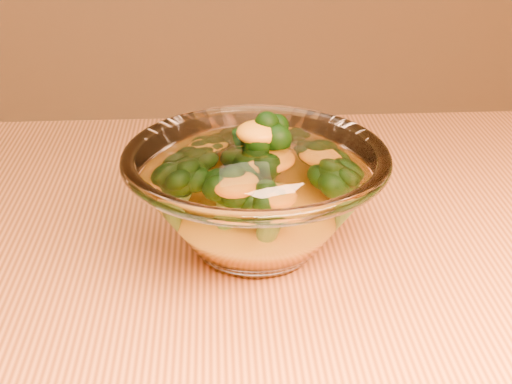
# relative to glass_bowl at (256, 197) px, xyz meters

# --- Properties ---
(glass_bowl) EXTENTS (0.20, 0.20, 0.09)m
(glass_bowl) POSITION_rel_glass_bowl_xyz_m (0.00, 0.00, 0.00)
(glass_bowl) COLOR white
(glass_bowl) RESTS_ON table
(cheese_sauce) EXTENTS (0.11, 0.11, 0.03)m
(cheese_sauce) POSITION_rel_glass_bowl_xyz_m (0.00, 0.00, -0.02)
(cheese_sauce) COLOR orange
(cheese_sauce) RESTS_ON glass_bowl
(broccoli_heap) EXTENTS (0.13, 0.12, 0.08)m
(broccoli_heap) POSITION_rel_glass_bowl_xyz_m (-0.00, 0.01, 0.01)
(broccoli_heap) COLOR black
(broccoli_heap) RESTS_ON cheese_sauce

